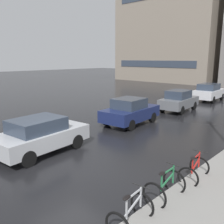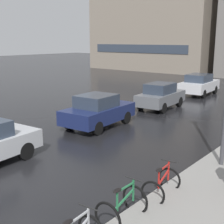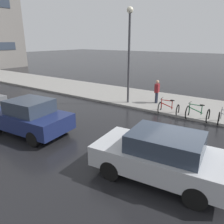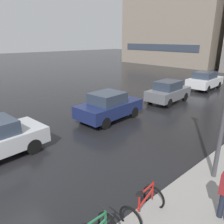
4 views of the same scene
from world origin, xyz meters
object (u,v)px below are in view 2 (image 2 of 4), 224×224
object	(u,v)px
bicycle_third	(162,185)
bicycle_second	(122,207)
car_navy	(98,111)
car_grey	(161,96)
car_white	(199,84)

from	to	relation	value
bicycle_third	bicycle_second	bearing A→B (deg)	-93.05
car_navy	car_grey	size ratio (longest dim) A/B	1.04
bicycle_second	car_navy	world-z (taller)	car_navy
bicycle_third	car_grey	xyz separation A→B (m)	(-6.01, 9.91, 0.42)
bicycle_third	car_navy	xyz separation A→B (m)	(-6.21, 4.27, 0.42)
bicycle_third	car_navy	world-z (taller)	car_navy
bicycle_second	car_grey	xyz separation A→B (m)	(-5.92, 11.55, 0.39)
car_navy	car_white	bearing A→B (deg)	90.40
car_grey	car_white	distance (m)	6.29
bicycle_third	car_grey	bearing A→B (deg)	121.25
bicycle_second	car_navy	xyz separation A→B (m)	(-6.12, 5.91, 0.39)
bicycle_second	car_navy	distance (m)	8.52
bicycle_third	car_white	size ratio (longest dim) A/B	0.28
car_navy	car_white	size ratio (longest dim) A/B	0.97
car_navy	bicycle_second	bearing A→B (deg)	-44.01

